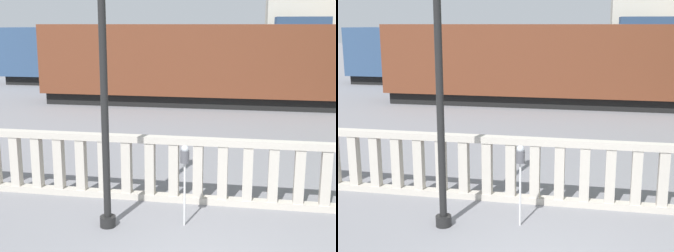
% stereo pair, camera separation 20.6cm
% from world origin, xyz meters
% --- Properties ---
extents(balustrade, '(17.96, 0.24, 1.41)m').
position_xyz_m(balustrade, '(-0.00, 3.39, 0.70)').
color(balustrade, '#BCB5A8').
rests_on(balustrade, ground).
extents(lamppost, '(0.40, 0.40, 5.61)m').
position_xyz_m(lamppost, '(-2.03, 1.91, 3.46)').
color(lamppost, black).
rests_on(lamppost, ground).
extents(parking_meter, '(0.17, 0.17, 1.56)m').
position_xyz_m(parking_meter, '(-0.63, 2.21, 1.25)').
color(parking_meter, silver).
rests_on(parking_meter, ground).
extents(train_near, '(19.32, 2.73, 4.29)m').
position_xyz_m(train_near, '(0.69, 15.62, 1.94)').
color(train_near, black).
rests_on(train_near, ground).
extents(train_far, '(19.37, 3.15, 4.09)m').
position_xyz_m(train_far, '(-4.83, 22.08, 1.84)').
color(train_far, black).
rests_on(train_far, ground).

